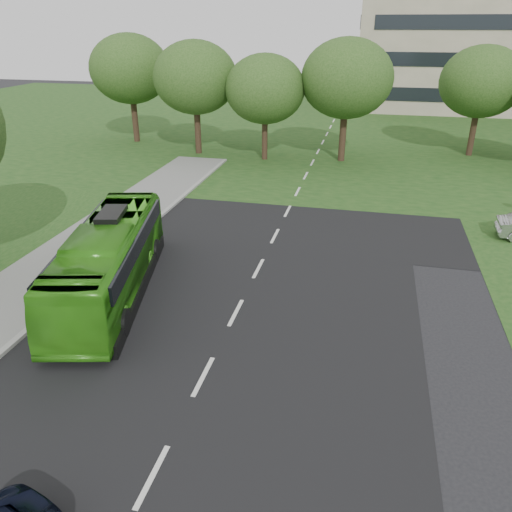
# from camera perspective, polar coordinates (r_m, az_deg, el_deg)

# --- Properties ---
(ground) EXTENTS (160.00, 160.00, 0.00)m
(ground) POSITION_cam_1_polar(r_m,az_deg,el_deg) (18.07, -4.00, -9.73)
(ground) COLOR black
(ground) RESTS_ON ground
(street_surfaces) EXTENTS (120.00, 120.00, 0.15)m
(street_surfaces) POSITION_cam_1_polar(r_m,az_deg,el_deg) (38.62, 5.29, 9.48)
(street_surfaces) COLOR black
(street_surfaces) RESTS_ON ground
(tree_park_a) EXTENTS (6.95, 6.95, 9.24)m
(tree_park_a) POSITION_cam_1_polar(r_m,az_deg,el_deg) (43.99, -6.96, 19.57)
(tree_park_a) COLOR black
(tree_park_a) RESTS_ON ground
(tree_park_b) EXTENTS (6.34, 6.34, 8.32)m
(tree_park_b) POSITION_cam_1_polar(r_m,az_deg,el_deg) (41.59, 1.04, 18.53)
(tree_park_b) COLOR black
(tree_park_b) RESTS_ON ground
(tree_park_c) EXTENTS (7.15, 7.15, 9.49)m
(tree_park_c) POSITION_cam_1_polar(r_m,az_deg,el_deg) (41.60, 10.34, 19.31)
(tree_park_c) COLOR black
(tree_park_c) RESTS_ON ground
(tree_park_d) EXTENTS (6.72, 6.72, 8.89)m
(tree_park_d) POSITION_cam_1_polar(r_m,az_deg,el_deg) (46.69, 24.40, 17.67)
(tree_park_d) COLOR black
(tree_park_d) RESTS_ON ground
(tree_park_f) EXTENTS (7.23, 7.23, 9.66)m
(tree_park_f) POSITION_cam_1_polar(r_m,az_deg,el_deg) (49.83, -14.20, 20.01)
(tree_park_f) COLOR black
(tree_park_f) RESTS_ON ground
(bus) EXTENTS (4.92, 11.00, 2.98)m
(bus) POSITION_cam_1_polar(r_m,az_deg,el_deg) (21.36, -16.40, -0.38)
(bus) COLOR #3C9E1B
(bus) RESTS_ON ground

